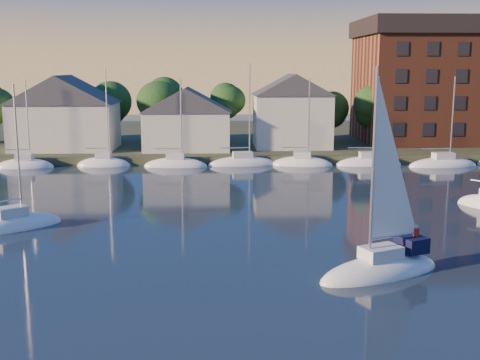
{
  "coord_description": "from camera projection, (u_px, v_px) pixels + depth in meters",
  "views": [
    {
      "loc": [
        -2.05,
        -21.72,
        11.59
      ],
      "look_at": [
        -0.39,
        22.0,
        3.39
      ],
      "focal_mm": 45.0,
      "sensor_mm": 36.0,
      "label": 1
    }
  ],
  "objects": [
    {
      "name": "wooden_dock",
      "position": [
        234.0,
        162.0,
        74.62
      ],
      "size": [
        120.0,
        3.0,
        1.0
      ],
      "primitive_type": "cube",
      "color": "brown",
      "rests_on": "ground"
    },
    {
      "name": "condo_block",
      "position": [
        466.0,
        80.0,
        86.8
      ],
      "size": [
        31.0,
        17.0,
        17.4
      ],
      "color": "brown",
      "rests_on": "shoreline_land"
    },
    {
      "name": "clubhouse_east",
      "position": [
        292.0,
        110.0,
        80.69
      ],
      "size": [
        10.5,
        8.4,
        9.8
      ],
      "color": "beige",
      "rests_on": "shoreline_land"
    },
    {
      "name": "drifting_sailboat_left",
      "position": [
        13.0,
        228.0,
        43.86
      ],
      "size": [
        7.3,
        6.49,
        11.55
      ],
      "rotation": [
        0.0,
        0.0,
        0.67
      ],
      "color": "white",
      "rests_on": "ground"
    },
    {
      "name": "clubhouse_centre",
      "position": [
        187.0,
        118.0,
        78.36
      ],
      "size": [
        11.55,
        8.4,
        8.08
      ],
      "color": "beige",
      "rests_on": "shoreline_land"
    },
    {
      "name": "clubhouse_west",
      "position": [
        65.0,
        112.0,
        78.6
      ],
      "size": [
        13.65,
        9.45,
        9.64
      ],
      "color": "beige",
      "rests_on": "shoreline_land"
    },
    {
      "name": "hero_sailboat",
      "position": [
        382.0,
        265.0,
        34.14
      ],
      "size": [
        8.39,
        5.66,
        12.77
      ],
      "rotation": [
        0.0,
        0.0,
        3.56
      ],
      "color": "white",
      "rests_on": "ground"
    },
    {
      "name": "shoreline_land",
      "position": [
        230.0,
        140.0,
        97.21
      ],
      "size": [
        160.0,
        50.0,
        2.0
      ],
      "primitive_type": "cube",
      "color": "#333A22",
      "rests_on": "ground"
    },
    {
      "name": "moored_fleet",
      "position": [
        201.0,
        166.0,
        71.51
      ],
      "size": [
        79.5,
        2.4,
        12.05
      ],
      "color": "white",
      "rests_on": "ground"
    },
    {
      "name": "tree_line",
      "position": [
        246.0,
        100.0,
        84.18
      ],
      "size": [
        93.4,
        5.4,
        8.9
      ],
      "color": "#372719",
      "rests_on": "shoreline_land"
    }
  ]
}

